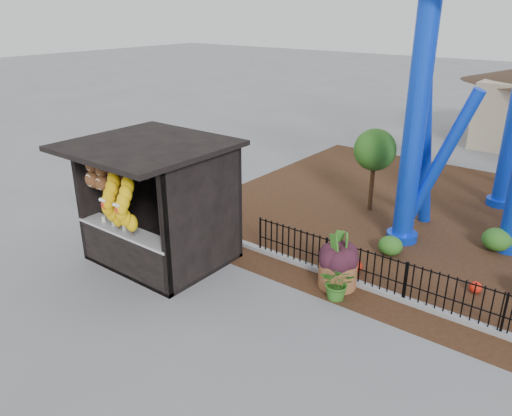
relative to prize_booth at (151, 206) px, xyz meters
The scene contains 7 objects.
ground 3.48m from the prize_booth, 16.86° to the right, with size 120.00×120.00×0.00m, color slate.
curb 7.45m from the prize_booth, 16.66° to the left, with size 18.00×0.18×0.12m, color gray.
prize_booth is the anchor object (origin of this frame).
picket_fence 8.23m from the prize_booth, 14.85° to the left, with size 12.20×0.06×1.00m, color black, non-canonical shape.
terracotta_planter 4.80m from the prize_booth, 22.71° to the left, with size 0.89×0.89×0.64m, color #925A35.
planter_foliage 4.68m from the prize_booth, 22.71° to the left, with size 0.70×0.70×0.64m, color black.
potted_plant 4.87m from the prize_booth, 16.11° to the left, with size 0.76×0.66×0.85m, color #1E5418.
Camera 1 is at (6.01, -6.49, 6.11)m, focal length 35.00 mm.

